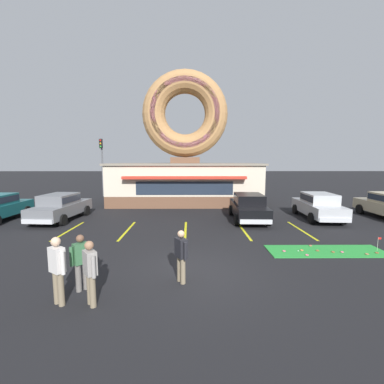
# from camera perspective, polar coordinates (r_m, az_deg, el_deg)

# --- Properties ---
(ground_plane) EXTENTS (160.00, 160.00, 0.00)m
(ground_plane) POSITION_cam_1_polar(r_m,az_deg,el_deg) (8.67, 1.02, -17.40)
(ground_plane) COLOR black
(donut_shop_building) EXTENTS (12.30, 6.75, 10.96)m
(donut_shop_building) POSITION_cam_1_polar(r_m,az_deg,el_deg) (21.85, -1.53, 7.41)
(donut_shop_building) COLOR brown
(donut_shop_building) RESTS_ON ground
(putting_mat) EXTENTS (4.57, 1.41, 0.03)m
(putting_mat) POSITION_cam_1_polar(r_m,az_deg,el_deg) (11.72, 27.64, -11.55)
(putting_mat) COLOR green
(putting_mat) RESTS_ON ground
(mini_donut_near_left) EXTENTS (0.13, 0.13, 0.04)m
(mini_donut_near_left) POSITION_cam_1_polar(r_m,az_deg,el_deg) (11.63, 28.87, -11.59)
(mini_donut_near_left) COLOR brown
(mini_donut_near_left) RESTS_ON putting_mat
(mini_donut_near_right) EXTENTS (0.13, 0.13, 0.04)m
(mini_donut_near_right) POSITION_cam_1_polar(r_m,az_deg,el_deg) (11.80, 30.39, -11.42)
(mini_donut_near_right) COLOR #D8667F
(mini_donut_near_right) RESTS_ON putting_mat
(mini_donut_mid_left) EXTENTS (0.13, 0.13, 0.04)m
(mini_donut_mid_left) POSITION_cam_1_polar(r_m,az_deg,el_deg) (10.86, 24.19, -12.64)
(mini_donut_mid_left) COLOR #D8667F
(mini_donut_mid_left) RESTS_ON putting_mat
(mini_donut_mid_centre) EXTENTS (0.13, 0.13, 0.04)m
(mini_donut_mid_centre) POSITION_cam_1_polar(r_m,az_deg,el_deg) (12.43, 35.84, -10.89)
(mini_donut_mid_centre) COLOR brown
(mini_donut_mid_centre) RESTS_ON putting_mat
(mini_donut_mid_right) EXTENTS (0.13, 0.13, 0.04)m
(mini_donut_mid_right) POSITION_cam_1_polar(r_m,az_deg,el_deg) (12.03, 24.85, -10.76)
(mini_donut_mid_right) COLOR #A5724C
(mini_donut_mid_right) RESTS_ON putting_mat
(mini_donut_far_left) EXTENTS (0.13, 0.13, 0.04)m
(mini_donut_far_left) POSITION_cam_1_polar(r_m,az_deg,el_deg) (11.52, 26.12, -11.60)
(mini_donut_far_left) COLOR brown
(mini_donut_far_left) RESTS_ON putting_mat
(mini_donut_far_centre) EXTENTS (0.13, 0.13, 0.04)m
(mini_donut_far_centre) POSITION_cam_1_polar(r_m,az_deg,el_deg) (11.31, 23.21, -11.80)
(mini_donut_far_centre) COLOR #D17F47
(mini_donut_far_centre) RESTS_ON putting_mat
(mini_donut_far_right) EXTENTS (0.13, 0.13, 0.04)m
(mini_donut_far_right) POSITION_cam_1_polar(r_m,az_deg,el_deg) (10.96, 19.77, -12.25)
(mini_donut_far_right) COLOR #D8667F
(mini_donut_far_right) RESTS_ON putting_mat
(mini_donut_extra) EXTENTS (0.13, 0.13, 0.04)m
(mini_donut_extra) POSITION_cam_1_polar(r_m,az_deg,el_deg) (12.05, 34.37, -11.31)
(mini_donut_extra) COLOR #A5724C
(mini_donut_extra) RESTS_ON putting_mat
(golf_ball) EXTENTS (0.04, 0.04, 0.04)m
(golf_ball) POSITION_cam_1_polar(r_m,az_deg,el_deg) (11.17, 22.53, -11.99)
(golf_ball) COLOR white
(golf_ball) RESTS_ON putting_mat
(putting_flag_pin) EXTENTS (0.13, 0.01, 0.55)m
(putting_flag_pin) POSITION_cam_1_polar(r_m,az_deg,el_deg) (12.69, 36.13, -8.72)
(putting_flag_pin) COLOR silver
(putting_flag_pin) RESTS_ON putting_mat
(car_silver) EXTENTS (2.20, 4.66, 1.60)m
(car_silver) POSITION_cam_1_polar(r_m,az_deg,el_deg) (17.62, 26.26, -2.58)
(car_silver) COLOR #B2B5BA
(car_silver) RESTS_ON ground
(car_grey) EXTENTS (2.23, 4.68, 1.60)m
(car_grey) POSITION_cam_1_polar(r_m,az_deg,el_deg) (17.38, -27.16, -2.75)
(car_grey) COLOR slate
(car_grey) RESTS_ON ground
(car_black) EXTENTS (2.12, 4.63, 1.60)m
(car_black) POSITION_cam_1_polar(r_m,az_deg,el_deg) (15.83, 12.46, -3.03)
(car_black) COLOR black
(car_black) RESTS_ON ground
(pedestrian_blue_sweater_man) EXTENTS (0.46, 0.44, 1.59)m
(pedestrian_blue_sweater_man) POSITION_cam_1_polar(r_m,az_deg,el_deg) (7.89, -23.40, -13.69)
(pedestrian_blue_sweater_man) COLOR slate
(pedestrian_blue_sweater_man) RESTS_ON ground
(pedestrian_hooded_kid) EXTENTS (0.40, 0.52, 1.57)m
(pedestrian_hooded_kid) POSITION_cam_1_polar(r_m,az_deg,el_deg) (7.72, -2.44, -13.61)
(pedestrian_hooded_kid) COLOR #7F7056
(pedestrian_hooded_kid) RESTS_ON ground
(pedestrian_leather_jacket_man) EXTENTS (0.43, 0.48, 1.65)m
(pedestrian_leather_jacket_man) POSITION_cam_1_polar(r_m,az_deg,el_deg) (7.03, -21.67, -15.83)
(pedestrian_leather_jacket_man) COLOR #7F7056
(pedestrian_leather_jacket_man) RESTS_ON ground
(pedestrian_clipboard_woman) EXTENTS (0.52, 0.41, 1.74)m
(pedestrian_clipboard_woman) POSITION_cam_1_polar(r_m,az_deg,el_deg) (7.38, -27.74, -14.59)
(pedestrian_clipboard_woman) COLOR #7F7056
(pedestrian_clipboard_woman) RESTS_ON ground
(trash_bin) EXTENTS (0.57, 0.57, 0.97)m
(trash_bin) POSITION_cam_1_polar(r_m,az_deg,el_deg) (19.74, 13.59, -2.19)
(trash_bin) COLOR #232833
(trash_bin) RESTS_ON ground
(traffic_light_pole) EXTENTS (0.28, 0.47, 5.80)m
(traffic_light_pole) POSITION_cam_1_polar(r_m,az_deg,el_deg) (27.36, -19.39, 6.87)
(traffic_light_pole) COLOR #595B60
(traffic_light_pole) RESTS_ON ground
(parking_stripe_far_left) EXTENTS (0.12, 3.60, 0.01)m
(parking_stripe_far_left) POSITION_cam_1_polar(r_m,az_deg,el_deg) (14.77, -25.67, -7.74)
(parking_stripe_far_left) COLOR yellow
(parking_stripe_far_left) RESTS_ON ground
(parking_stripe_left) EXTENTS (0.12, 3.60, 0.01)m
(parking_stripe_left) POSITION_cam_1_polar(r_m,az_deg,el_deg) (13.77, -14.18, -8.29)
(parking_stripe_left) COLOR yellow
(parking_stripe_left) RESTS_ON ground
(parking_stripe_mid_left) EXTENTS (0.12, 3.60, 0.01)m
(parking_stripe_mid_left) POSITION_cam_1_polar(r_m,az_deg,el_deg) (13.39, -1.46, -8.52)
(parking_stripe_mid_left) COLOR yellow
(parking_stripe_mid_left) RESTS_ON ground
(parking_stripe_centre) EXTENTS (0.12, 3.60, 0.01)m
(parking_stripe_centre) POSITION_cam_1_polar(r_m,az_deg,el_deg) (13.67, 11.35, -8.33)
(parking_stripe_centre) COLOR yellow
(parking_stripe_centre) RESTS_ON ground
(parking_stripe_mid_right) EXTENTS (0.12, 3.60, 0.01)m
(parking_stripe_mid_right) POSITION_cam_1_polar(r_m,az_deg,el_deg) (14.57, 23.09, -7.80)
(parking_stripe_mid_right) COLOR yellow
(parking_stripe_mid_right) RESTS_ON ground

